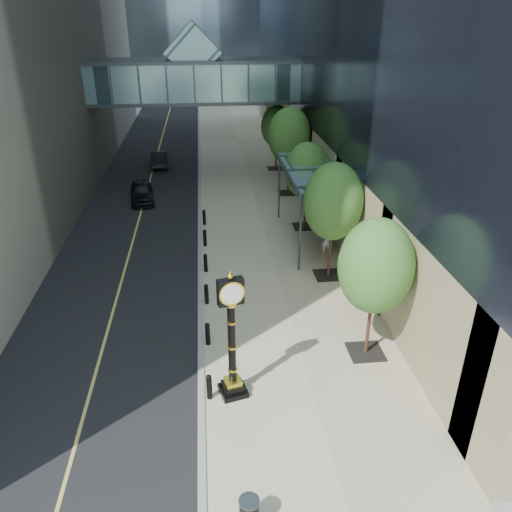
{
  "coord_description": "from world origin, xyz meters",
  "views": [
    {
      "loc": [
        -2.48,
        -12.73,
        12.43
      ],
      "look_at": [
        -0.47,
        6.52,
        2.85
      ],
      "focal_mm": 35.0,
      "sensor_mm": 36.0,
      "label": 1
    }
  ],
  "objects_px": {
    "street_clock": "(232,345)",
    "pedestrian": "(327,241)",
    "car_far": "(159,158)",
    "car_near": "(142,192)"
  },
  "relations": [
    {
      "from": "car_near",
      "to": "car_far",
      "type": "relative_size",
      "value": 0.98
    },
    {
      "from": "car_far",
      "to": "pedestrian",
      "type": "bearing_deg",
      "value": 115.02
    },
    {
      "from": "street_clock",
      "to": "pedestrian",
      "type": "bearing_deg",
      "value": 46.72
    },
    {
      "from": "street_clock",
      "to": "car_near",
      "type": "distance_m",
      "value": 21.53
    },
    {
      "from": "pedestrian",
      "to": "car_near",
      "type": "xyz_separation_m",
      "value": [
        -11.17,
        10.02,
        -0.17
      ]
    },
    {
      "from": "street_clock",
      "to": "car_far",
      "type": "distance_m",
      "value": 30.22
    },
    {
      "from": "street_clock",
      "to": "car_near",
      "type": "height_order",
      "value": "street_clock"
    },
    {
      "from": "street_clock",
      "to": "car_far",
      "type": "xyz_separation_m",
      "value": [
        -4.63,
        29.83,
        -1.48
      ]
    },
    {
      "from": "car_far",
      "to": "street_clock",
      "type": "bearing_deg",
      "value": 94.85
    },
    {
      "from": "pedestrian",
      "to": "car_far",
      "type": "distance_m",
      "value": 21.75
    }
  ]
}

